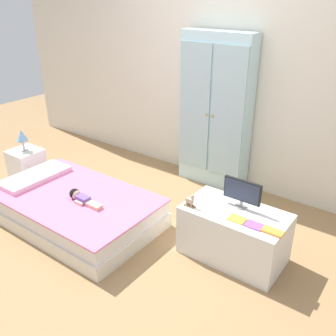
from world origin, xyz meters
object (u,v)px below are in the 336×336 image
bed (76,209)px  table_lamp (22,136)px  book_yellow (237,219)px  book_purple (254,225)px  tv_stand (234,234)px  wardrobe (215,112)px  doll (80,197)px  rocking_horse_toy (190,201)px  tv_monitor (242,192)px  book_orange (273,232)px  nightstand (27,167)px

bed → table_lamp: table_lamp is taller
book_yellow → book_purple: (0.14, 0.00, -0.00)m
tv_stand → book_purple: 0.33m
bed → wardrobe: size_ratio=0.94×
doll → rocking_horse_toy: (1.01, 0.30, 0.17)m
bed → doll: (0.12, -0.03, 0.18)m
book_purple → tv_monitor: bearing=137.6°
wardrobe → tv_monitor: wardrobe is taller
bed → tv_monitor: size_ratio=4.95×
doll → book_purple: book_purple is taller
tv_monitor → book_yellow: size_ratio=2.44×
wardrobe → book_yellow: size_ratio=12.86×
rocking_horse_toy → book_orange: size_ratio=0.75×
bed → book_yellow: book_yellow is taller
nightstand → book_yellow: book_yellow is taller
doll → bed: bearing=166.0°
nightstand → wardrobe: (1.70, 1.30, 0.64)m
table_lamp → rocking_horse_toy: size_ratio=2.07×
wardrobe → book_orange: wardrobe is taller
book_yellow → nightstand: bearing=-177.5°
nightstand → book_yellow: (2.59, 0.11, 0.24)m
table_lamp → wardrobe: (1.70, 1.30, 0.26)m
tv_monitor → table_lamp: bearing=-173.2°
wardrobe → book_yellow: bearing=-52.9°
doll → wardrobe: bearing=71.4°
wardrobe → book_purple: (1.04, -1.18, -0.40)m
tv_monitor → book_orange: 0.42m
bed → book_purple: size_ratio=11.81×
doll → book_orange: bearing=11.8°
book_purple → book_orange: size_ratio=0.86×
nightstand → book_orange: (2.88, 0.11, 0.25)m
doll → table_lamp: bearing=168.4°
wardrobe → tv_monitor: (0.83, -1.00, -0.26)m
nightstand → book_orange: size_ratio=2.67×
tv_stand → book_yellow: (0.06, -0.11, 0.23)m
bed → table_lamp: size_ratio=6.53×
tv_stand → bed: bearing=-163.7°
book_purple → book_orange: bearing=0.0°
doll → book_orange: (1.70, 0.36, 0.13)m
table_lamp → tv_monitor: tv_monitor is taller
tv_stand → rocking_horse_toy: rocking_horse_toy is taller
rocking_horse_toy → book_yellow: (0.40, 0.05, -0.05)m
nightstand → book_orange: bearing=2.3°
nightstand → wardrobe: bearing=37.4°
book_yellow → book_purple: size_ratio=0.98×
bed → tv_monitor: (1.47, 0.51, 0.44)m
tv_monitor → book_yellow: (0.06, -0.19, -0.14)m
table_lamp → rocking_horse_toy: (2.19, 0.06, -0.09)m
tv_stand → book_purple: (0.21, -0.11, 0.23)m
nightstand → rocking_horse_toy: size_ratio=3.57×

